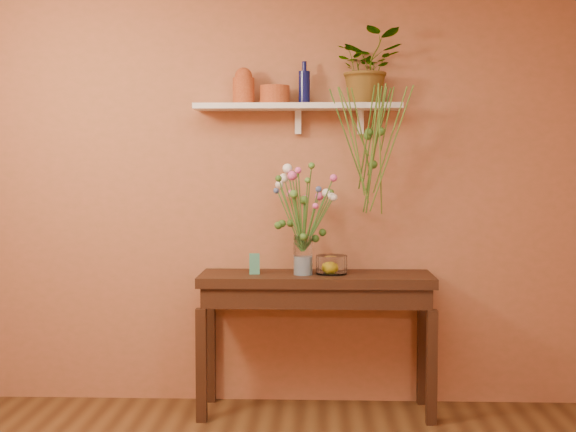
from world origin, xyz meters
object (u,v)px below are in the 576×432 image
(sideboard, at_px, (316,294))
(spider_plant, at_px, (368,67))
(glass_vase, at_px, (303,258))
(glass_bowl, at_px, (331,265))
(blue_bottle, at_px, (304,87))
(terracotta_jug, at_px, (244,87))
(bouquet, at_px, (302,199))

(sideboard, height_order, spider_plant, spider_plant)
(glass_vase, distance_m, glass_bowl, 0.19)
(sideboard, bearing_deg, glass_bowl, -2.81)
(sideboard, height_order, blue_bottle, blue_bottle)
(blue_bottle, bearing_deg, glass_bowl, -41.77)
(sideboard, xyz_separation_m, spider_plant, (0.32, 0.13, 1.42))
(terracotta_jug, relative_size, spider_plant, 0.50)
(blue_bottle, bearing_deg, terracotta_jug, -176.25)
(bouquet, bearing_deg, sideboard, 14.07)
(sideboard, relative_size, blue_bottle, 5.37)
(sideboard, xyz_separation_m, glass_bowl, (0.10, -0.00, 0.18))
(glass_vase, bearing_deg, terracotta_jug, 156.39)
(bouquet, bearing_deg, blue_bottle, 86.72)
(sideboard, xyz_separation_m, blue_bottle, (-0.08, 0.15, 1.30))
(blue_bottle, bearing_deg, spider_plant, -2.48)
(spider_plant, bearing_deg, terracotta_jug, -179.43)
(sideboard, distance_m, blue_bottle, 1.31)
(glass_bowl, bearing_deg, terracotta_jug, 166.91)
(bouquet, relative_size, glass_bowl, 2.81)
(blue_bottle, bearing_deg, sideboard, -62.62)
(bouquet, bearing_deg, glass_vase, -70.51)
(blue_bottle, height_order, glass_vase, blue_bottle)
(blue_bottle, xyz_separation_m, glass_vase, (-0.00, -0.19, -1.07))
(sideboard, relative_size, spider_plant, 3.16)
(terracotta_jug, distance_m, spider_plant, 0.79)
(terracotta_jug, xyz_separation_m, bouquet, (0.37, -0.15, -0.70))
(glass_bowl, bearing_deg, glass_vase, -168.10)
(bouquet, xyz_separation_m, glass_bowl, (0.18, 0.02, -0.42))
(glass_vase, xyz_separation_m, glass_bowl, (0.18, 0.04, -0.05))
(terracotta_jug, distance_m, glass_vase, 1.14)
(glass_vase, bearing_deg, glass_bowl, 11.90)
(blue_bottle, relative_size, glass_bowl, 1.38)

